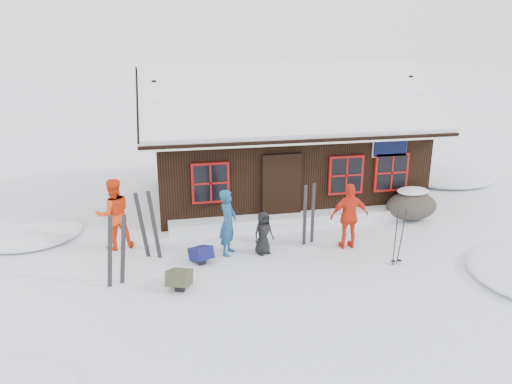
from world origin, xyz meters
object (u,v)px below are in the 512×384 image
skier_orange_right (349,216)px  skier_crouched (263,233)px  ski_pair_left (117,252)px  backpack_olive (179,281)px  skier_orange_left (114,214)px  boulder (411,205)px  skier_teal (228,222)px  backpack_blue (201,256)px  ski_poles (398,238)px

skier_orange_right → skier_crouched: (-2.20, 0.08, -0.30)m
ski_pair_left → backpack_olive: bearing=-28.0°
skier_crouched → ski_pair_left: bearing=173.4°
skier_orange_left → skier_crouched: size_ratio=1.67×
boulder → skier_teal: bearing=-166.8°
skier_teal → skier_orange_right: skier_orange_right is taller
ski_pair_left → backpack_blue: bearing=12.2°
ski_poles → skier_orange_right: bearing=124.4°
backpack_blue → backpack_olive: bearing=-139.5°
boulder → backpack_blue: 6.54m
skier_orange_left → ski_pair_left: skier_orange_left is taller
skier_orange_left → backpack_olive: size_ratio=3.09×
skier_orange_right → boulder: skier_orange_right is taller
ski_poles → skier_orange_left: bearing=160.7°
boulder → ski_poles: (-1.79, -2.68, 0.23)m
skier_teal → skier_crouched: size_ratio=1.52×
skier_orange_left → backpack_blue: (2.04, -1.26, -0.77)m
boulder → skier_crouched: bearing=-162.8°
skier_crouched → boulder: skier_crouched is taller
skier_orange_left → skier_crouched: bearing=148.1°
skier_teal → skier_crouched: skier_teal is taller
skier_orange_left → backpack_olive: bearing=105.8°
backpack_blue → skier_crouched: bearing=-16.9°
ski_poles → boulder: bearing=56.3°
boulder → backpack_olive: size_ratio=2.52×
boulder → ski_pair_left: ski_pair_left is taller
boulder → ski_pair_left: size_ratio=0.90×
skier_orange_left → ski_pair_left: bearing=79.9°
ski_pair_left → backpack_blue: (1.87, 0.76, -0.63)m
skier_crouched → skier_orange_left: bearing=141.4°
skier_orange_right → backpack_olive: bearing=17.5°
skier_orange_left → boulder: (8.36, 0.38, -0.48)m
skier_orange_left → skier_orange_right: 5.92m
skier_crouched → ski_pair_left: 3.56m
skier_orange_right → ski_poles: bearing=125.6°
backpack_blue → boulder: bearing=-8.6°
skier_crouched → boulder: bearing=-4.6°
ski_pair_left → skier_orange_left: bearing=85.0°
skier_teal → ski_poles: (3.83, -1.37, -0.16)m
backpack_olive → backpack_blue: bearing=84.5°
skier_crouched → ski_poles: (2.98, -1.21, 0.12)m
skier_orange_right → backpack_olive: (-4.34, -1.27, -0.69)m
skier_crouched → ski_pair_left: (-3.43, -0.93, 0.23)m
skier_teal → boulder: size_ratio=1.11×
skier_orange_left → backpack_blue: 2.52m
skier_teal → backpack_blue: 1.04m
skier_orange_left → skier_orange_right: skier_orange_left is taller
ski_pair_left → backpack_olive: 1.49m
ski_poles → skier_crouched: bearing=157.9°
ski_pair_left → backpack_olive: (1.28, -0.42, -0.62)m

